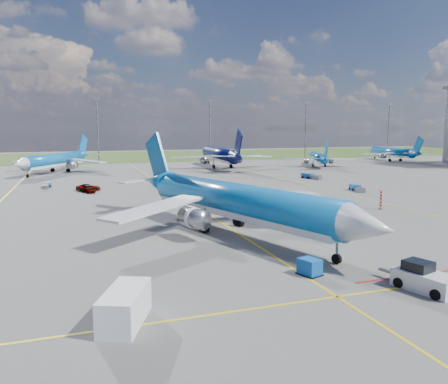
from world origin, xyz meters
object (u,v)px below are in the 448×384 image
object	(u,v)px
bg_jet_ne	(318,166)
warning_post	(381,199)
baggage_tug_w	(357,188)
bg_jet_n	(220,167)
bg_jet_nnw	(56,173)
service_car_c	(199,182)
main_airliner	(236,234)
service_car_a	(88,189)
service_van	(125,307)
uld_container	(310,267)
baggage_tug_e	(311,176)
baggage_tug_c	(46,186)
service_car_b	(88,187)
bg_jet_ene	(391,161)

from	to	relation	value
bg_jet_ne	warning_post	bearing A→B (deg)	87.93
baggage_tug_w	bg_jet_n	bearing A→B (deg)	112.76
bg_jet_nnw	service_car_c	xyz separation A→B (m)	(30.54, -38.92, 0.64)
warning_post	bg_jet_ne	xyz separation A→B (m)	(31.24, 70.58, -1.50)
main_airliner	service_car_a	xyz separation A→B (m)	(-15.37, 39.80, 0.66)
service_van	uld_container	bearing A→B (deg)	38.42
baggage_tug_e	baggage_tug_c	bearing A→B (deg)	158.69
warning_post	uld_container	bearing A→B (deg)	-137.88
service_van	service_car_b	world-z (taller)	service_van
bg_jet_ene	baggage_tug_e	size ratio (longest dim) A/B	6.28
main_airliner	service_van	size ratio (longest dim) A/B	8.63
bg_jet_ene	service_car_b	xyz separation A→B (m)	(-111.36, -46.80, 0.66)
bg_jet_n	service_car_b	world-z (taller)	bg_jet_n
uld_container	service_van	distance (m)	16.29
bg_jet_nnw	uld_container	distance (m)	100.78
baggage_tug_e	main_airliner	bearing A→B (deg)	-146.58
bg_jet_ene	uld_container	distance (m)	141.83
bg_jet_n	uld_container	world-z (taller)	bg_jet_n
main_airliner	baggage_tug_w	size ratio (longest dim) A/B	8.20
service_car_a	baggage_tug_c	xyz separation A→B (m)	(-7.99, 10.09, -0.21)
bg_jet_ne	service_car_c	bearing A→B (deg)	56.55
service_van	baggage_tug_w	distance (m)	67.04
warning_post	uld_container	world-z (taller)	warning_post
bg_jet_ne	bg_jet_nnw	bearing A→B (deg)	18.69
baggage_tug_e	bg_jet_ne	bearing A→B (deg)	38.09
service_van	bg_jet_ene	bearing A→B (deg)	67.23
service_car_a	baggage_tug_e	xyz separation A→B (m)	(52.18, 7.07, -0.08)
warning_post	service_car_a	size ratio (longest dim) A/B	0.78
bg_jet_ene	uld_container	size ratio (longest dim) A/B	20.95
baggage_tug_c	main_airliner	bearing A→B (deg)	-59.09
service_car_a	warning_post	bearing A→B (deg)	-58.78
warning_post	service_car_a	distance (m)	52.65
bg_jet_nnw	bg_jet_n	bearing A→B (deg)	29.42
bg_jet_ne	service_car_a	world-z (taller)	bg_jet_ne
main_airliner	bg_jet_nnw	bearing A→B (deg)	86.70
service_van	baggage_tug_e	world-z (taller)	service_van
bg_jet_ne	uld_container	size ratio (longest dim) A/B	18.36
service_car_c	bg_jet_nnw	bearing A→B (deg)	156.39
main_airliner	service_car_c	distance (m)	44.27
baggage_tug_w	bg_jet_ne	bearing A→B (deg)	80.51
bg_jet_n	bg_jet_ene	size ratio (longest dim) A/B	1.25
bg_jet_ne	service_van	size ratio (longest dim) A/B	6.27
service_car_b	warning_post	bearing A→B (deg)	-122.71
bg_jet_ne	uld_container	world-z (taller)	bg_jet_ne
baggage_tug_w	uld_container	bearing A→B (deg)	-115.77
uld_container	baggage_tug_c	world-z (taller)	uld_container
main_airliner	baggage_tug_e	world-z (taller)	main_airliner
bg_jet_ne	baggage_tug_c	distance (m)	85.64
service_car_b	baggage_tug_e	xyz separation A→B (m)	(52.08, 4.10, -0.08)
bg_jet_ene	service_van	size ratio (longest dim) A/B	7.15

